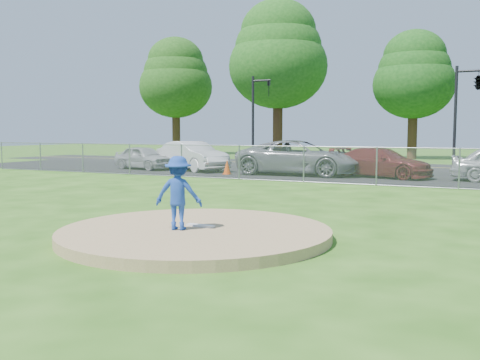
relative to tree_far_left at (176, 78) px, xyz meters
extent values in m
plane|color=#255512|center=(22.00, -23.00, -7.06)|extent=(120.00, 120.00, 0.00)
cylinder|color=#9D7F56|center=(22.00, -33.00, -6.96)|extent=(5.40, 5.40, 0.20)
cube|color=white|center=(22.00, -32.80, -6.84)|extent=(0.60, 0.15, 0.04)
cube|color=gray|center=(22.00, -21.00, -6.31)|extent=(40.00, 0.06, 1.50)
cube|color=black|center=(22.00, -16.50, -7.05)|extent=(50.00, 8.00, 0.01)
cube|color=black|center=(22.00, -9.00, -7.06)|extent=(60.00, 7.00, 0.01)
cylinder|color=#382214|center=(0.00, 0.00, -4.96)|extent=(0.74, 0.74, 4.20)
ellipsoid|color=#194612|center=(0.00, 0.00, -0.84)|extent=(6.72, 6.72, 5.71)
ellipsoid|color=#194612|center=(0.00, 0.00, 0.33)|extent=(5.91, 5.91, 5.03)
ellipsoid|color=#194612|center=(0.00, 0.00, 1.51)|extent=(5.11, 5.11, 4.34)
cylinder|color=#351E13|center=(11.00, -2.00, -4.61)|extent=(0.78, 0.78, 4.90)
ellipsoid|color=#174C14|center=(11.00, -2.00, 0.19)|extent=(7.84, 7.84, 6.66)
ellipsoid|color=#174C14|center=(11.00, -2.00, 1.56)|extent=(6.90, 6.90, 5.86)
ellipsoid|color=#174C14|center=(11.00, -2.00, 2.94)|extent=(5.96, 5.96, 5.06)
cylinder|color=#392115|center=(21.00, 1.00, -5.13)|extent=(0.72, 0.72, 3.85)
ellipsoid|color=#134512|center=(21.00, 1.00, -1.36)|extent=(6.16, 6.16, 5.24)
ellipsoid|color=#134512|center=(21.00, 1.00, -0.28)|extent=(5.42, 5.42, 4.61)
ellipsoid|color=#134512|center=(21.00, 1.00, 0.79)|extent=(4.68, 4.68, 3.98)
cylinder|color=black|center=(13.00, -11.00, -4.26)|extent=(0.16, 0.16, 5.60)
cylinder|color=black|center=(13.60, -11.00, -1.76)|extent=(1.20, 0.12, 0.12)
imported|color=black|center=(14.08, -11.00, -2.26)|extent=(0.16, 0.20, 1.00)
cylinder|color=black|center=(25.00, -11.00, -4.26)|extent=(0.16, 0.16, 5.60)
cylinder|color=black|center=(25.60, -11.00, -1.76)|extent=(1.20, 0.12, 0.12)
imported|color=black|center=(26.08, -11.00, -2.26)|extent=(0.53, 2.48, 1.00)
imported|color=#1C409C|center=(21.78, -33.27, -6.14)|extent=(1.05, 0.78, 1.44)
cone|color=#E74C0C|center=(15.22, -18.77, -6.68)|extent=(0.38, 0.38, 0.75)
imported|color=#B1B1B6|center=(9.39, -17.69, -6.39)|extent=(4.12, 2.45, 1.31)
imported|color=silver|center=(12.32, -17.32, -6.26)|extent=(5.06, 3.50, 1.58)
imported|color=gray|center=(18.51, -17.46, -6.21)|extent=(6.12, 2.94, 1.68)
imported|color=maroon|center=(22.40, -17.14, -6.37)|extent=(5.03, 3.07, 1.36)
camera|label=1|loc=(27.46, -42.02, -4.94)|focal=40.00mm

